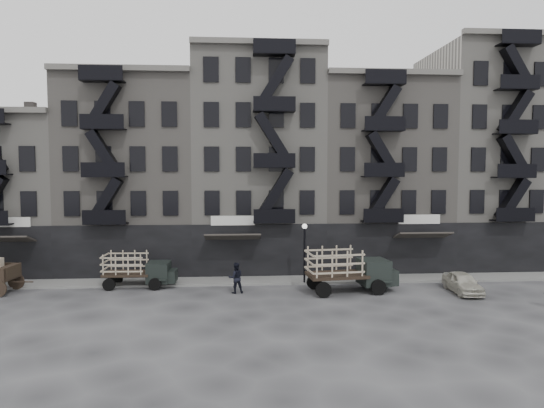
{
  "coord_description": "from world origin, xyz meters",
  "views": [
    {
      "loc": [
        -1.54,
        -30.57,
        7.99
      ],
      "look_at": [
        0.83,
        4.0,
        5.57
      ],
      "focal_mm": 32.0,
      "sensor_mm": 36.0,
      "label": 1
    }
  ],
  "objects": [
    {
      "name": "car_east",
      "position": [
        13.0,
        -0.37,
        0.67
      ],
      "size": [
        1.75,
        4.0,
        1.34
      ],
      "primitive_type": "imported",
      "rotation": [
        0.0,
        0.0,
        -0.04
      ],
      "color": "beige",
      "rests_on": "ground"
    },
    {
      "name": "building_mideast",
      "position": [
        10.0,
        9.83,
        7.5
      ],
      "size": [
        10.0,
        11.35,
        16.2
      ],
      "color": "slate",
      "rests_on": "ground"
    },
    {
      "name": "building_east",
      "position": [
        20.0,
        9.82,
        9.0
      ],
      "size": [
        10.0,
        11.35,
        19.2
      ],
      "color": "gray",
      "rests_on": "ground"
    },
    {
      "name": "ground",
      "position": [
        0.0,
        0.0,
        0.0
      ],
      "size": [
        140.0,
        140.0,
        0.0
      ],
      "primitive_type": "plane",
      "color": "#38383A",
      "rests_on": "ground"
    },
    {
      "name": "building_midwest",
      "position": [
        -10.0,
        9.83,
        7.5
      ],
      "size": [
        10.0,
        11.35,
        16.2
      ],
      "color": "slate",
      "rests_on": "ground"
    },
    {
      "name": "stake_truck_west",
      "position": [
        -8.46,
        2.6,
        1.38
      ],
      "size": [
        4.89,
        2.16,
        2.42
      ],
      "rotation": [
        0.0,
        0.0,
        -0.03
      ],
      "color": "black",
      "rests_on": "ground"
    },
    {
      "name": "sidewalk",
      "position": [
        0.0,
        3.75,
        0.07
      ],
      "size": [
        55.0,
        2.5,
        0.15
      ],
      "primitive_type": "cube",
      "color": "slate",
      "rests_on": "ground"
    },
    {
      "name": "building_center",
      "position": [
        -0.0,
        9.82,
        8.5
      ],
      "size": [
        10.0,
        11.35,
        18.2
      ],
      "color": "gray",
      "rests_on": "ground"
    },
    {
      "name": "lamp_post",
      "position": [
        3.0,
        2.6,
        2.78
      ],
      "size": [
        0.36,
        0.36,
        4.28
      ],
      "color": "black",
      "rests_on": "ground"
    },
    {
      "name": "building_west",
      "position": [
        -20.0,
        9.83,
        6.0
      ],
      "size": [
        10.0,
        11.35,
        13.2
      ],
      "color": "gray",
      "rests_on": "ground"
    },
    {
      "name": "stake_truck_east",
      "position": [
        5.62,
        0.33,
        1.67
      ],
      "size": [
        6.04,
        2.97,
        2.93
      ],
      "rotation": [
        0.0,
        0.0,
        0.12
      ],
      "color": "black",
      "rests_on": "ground"
    },
    {
      "name": "pedestrian_mid",
      "position": [
        -1.77,
        0.57,
        1.0
      ],
      "size": [
        1.1,
        0.93,
        2.01
      ],
      "primitive_type": "imported",
      "rotation": [
        0.0,
        0.0,
        3.33
      ],
      "color": "black",
      "rests_on": "ground"
    }
  ]
}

